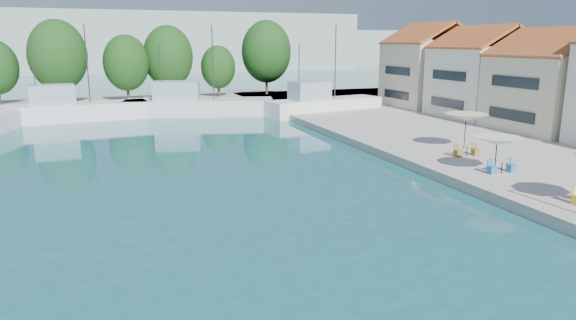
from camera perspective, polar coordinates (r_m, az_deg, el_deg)
name	(u,v)px	position (r m, az deg, el deg)	size (l,w,h in m)	color
quay_right	(560,141)	(46.44, 27.94, 1.90)	(32.00, 92.00, 0.60)	#A7A197
quay_far	(139,104)	(68.19, -16.23, 5.97)	(90.00, 16.00, 0.60)	#A7A197
hill_west	(31,42)	(161.63, -26.64, 11.63)	(180.00, 40.00, 16.00)	#92A097
hill_east	(255,48)	(187.99, -3.69, 12.33)	(140.00, 40.00, 12.00)	#92A097
building_04	(555,78)	(49.39, 27.55, 8.06)	(9.00, 8.80, 9.20)	beige
building_05	(483,70)	(55.90, 20.81, 9.33)	(8.40, 8.80, 9.70)	white
building_06	(430,64)	(63.02, 15.49, 10.23)	(9.00, 8.80, 10.20)	beige
trawler_02	(73,111)	(57.97, -22.82, 5.09)	(14.66, 5.26, 10.20)	white
trawler_03	(196,106)	(58.45, -10.22, 5.95)	(16.79, 8.06, 10.20)	silver
trawler_04	(322,105)	(57.96, 3.80, 6.07)	(14.04, 6.04, 10.20)	white
tree_04	(58,55)	(68.84, -24.23, 10.56)	(6.84, 6.84, 10.12)	#3F2B19
tree_05	(126,63)	(69.15, -17.55, 10.25)	(5.66, 5.66, 8.38)	#3F2B19
tree_06	(168,57)	(70.81, -13.18, 11.13)	(6.48, 6.48, 9.60)	#3F2B19
tree_07	(218,67)	(72.45, -7.78, 10.18)	(4.72, 4.72, 6.99)	#3F2B19
tree_08	(266,52)	(75.32, -2.42, 11.93)	(7.09, 7.09, 10.49)	#3F2B19
umbrella_white	(497,141)	(31.90, 22.22, 1.97)	(2.92, 2.92, 2.10)	black
umbrella_cream	(466,117)	(38.14, 19.20, 4.51)	(3.07, 3.07, 2.52)	black
cafe_table_02	(502,168)	(32.15, 22.66, -0.83)	(1.82, 0.70, 0.76)	black
cafe_table_03	(467,152)	(36.04, 19.25, 0.85)	(1.82, 0.70, 0.76)	black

